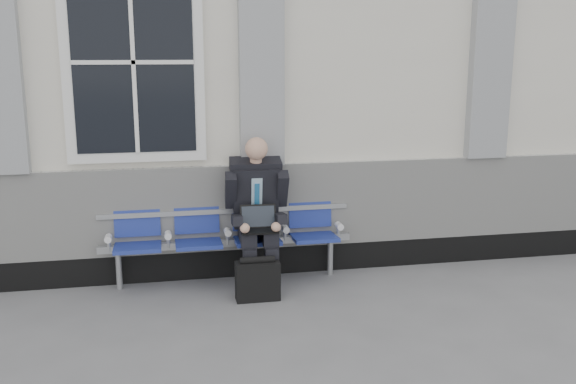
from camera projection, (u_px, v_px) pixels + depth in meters
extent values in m
plane|color=slate|center=(97.00, 346.00, 5.23)|extent=(70.00, 70.00, 0.00)
cube|color=silver|center=(112.00, 71.00, 8.13)|extent=(14.00, 4.00, 4.20)
cube|color=black|center=(109.00, 270.00, 6.61)|extent=(14.00, 0.10, 0.30)
cube|color=silver|center=(106.00, 214.00, 6.47)|extent=(14.00, 0.08, 0.90)
cube|color=#939699|center=(261.00, 46.00, 6.39)|extent=(0.45, 0.14, 2.40)
cube|color=#939699|center=(492.00, 47.00, 6.86)|extent=(0.45, 0.14, 2.40)
cube|color=white|center=(134.00, 62.00, 6.21)|extent=(1.35, 0.10, 1.95)
cube|color=black|center=(133.00, 62.00, 6.16)|extent=(1.15, 0.02, 1.75)
cube|color=#9EA0A3|center=(227.00, 243.00, 6.61)|extent=(2.60, 0.07, 0.07)
cube|color=#9EA0A3|center=(226.00, 211.00, 6.66)|extent=(2.60, 0.05, 0.05)
cylinder|color=#9EA0A3|center=(119.00, 270.00, 6.45)|extent=(0.06, 0.06, 0.39)
cylinder|color=#9EA0A3|center=(330.00, 257.00, 6.87)|extent=(0.06, 0.06, 0.39)
cube|color=navy|center=(138.00, 247.00, 6.36)|extent=(0.46, 0.42, 0.07)
cube|color=navy|center=(137.00, 217.00, 6.51)|extent=(0.46, 0.10, 0.40)
cube|color=navy|center=(199.00, 244.00, 6.47)|extent=(0.46, 0.42, 0.07)
cube|color=navy|center=(197.00, 214.00, 6.62)|extent=(0.46, 0.10, 0.40)
cube|color=navy|center=(257.00, 241.00, 6.59)|extent=(0.46, 0.42, 0.07)
cube|color=navy|center=(254.00, 211.00, 6.73)|extent=(0.46, 0.10, 0.40)
cube|color=navy|center=(314.00, 237.00, 6.70)|extent=(0.46, 0.42, 0.07)
cube|color=navy|center=(310.00, 208.00, 6.85)|extent=(0.46, 0.10, 0.40)
cylinder|color=white|center=(108.00, 238.00, 6.31)|extent=(0.07, 0.12, 0.07)
cylinder|color=white|center=(168.00, 235.00, 6.42)|extent=(0.07, 0.12, 0.07)
cylinder|color=white|center=(228.00, 232.00, 6.54)|extent=(0.07, 0.12, 0.07)
cylinder|color=white|center=(285.00, 229.00, 6.65)|extent=(0.07, 0.12, 0.07)
cylinder|color=white|center=(339.00, 226.00, 6.76)|extent=(0.07, 0.12, 0.07)
cube|color=black|center=(251.00, 293.00, 6.25)|extent=(0.13, 0.29, 0.10)
cube|color=black|center=(273.00, 292.00, 6.29)|extent=(0.13, 0.29, 0.10)
cube|color=black|center=(250.00, 271.00, 6.27)|extent=(0.14, 0.15, 0.47)
cube|color=black|center=(272.00, 270.00, 6.31)|extent=(0.14, 0.15, 0.47)
cube|color=black|center=(247.00, 235.00, 6.44)|extent=(0.17, 0.49, 0.15)
cube|color=black|center=(269.00, 234.00, 6.47)|extent=(0.17, 0.49, 0.15)
cube|color=black|center=(255.00, 195.00, 6.59)|extent=(0.47, 0.39, 0.68)
cube|color=#A4C4D7|center=(257.00, 196.00, 6.46)|extent=(0.11, 0.11, 0.39)
cube|color=#206498|center=(257.00, 199.00, 6.45)|extent=(0.05, 0.09, 0.32)
cube|color=black|center=(255.00, 165.00, 6.48)|extent=(0.53, 0.28, 0.16)
cylinder|color=#D7A386|center=(256.00, 158.00, 6.42)|extent=(0.12, 0.12, 0.11)
sphere|color=#D7A386|center=(256.00, 149.00, 6.33)|extent=(0.23, 0.23, 0.23)
cube|color=black|center=(231.00, 190.00, 6.42)|extent=(0.12, 0.31, 0.40)
cube|color=black|center=(282.00, 189.00, 6.50)|extent=(0.12, 0.31, 0.40)
cube|color=black|center=(237.00, 220.00, 6.30)|extent=(0.11, 0.34, 0.15)
cube|color=black|center=(280.00, 218.00, 6.36)|extent=(0.11, 0.34, 0.15)
sphere|color=#D7A386|center=(245.00, 228.00, 6.17)|extent=(0.10, 0.10, 0.10)
sphere|color=#D7A386|center=(276.00, 227.00, 6.22)|extent=(0.10, 0.10, 0.10)
cube|color=black|center=(260.00, 231.00, 6.29)|extent=(0.37, 0.26, 0.02)
cube|color=black|center=(258.00, 216.00, 6.39)|extent=(0.36, 0.11, 0.23)
cube|color=black|center=(258.00, 216.00, 6.38)|extent=(0.33, 0.09, 0.19)
cube|color=black|center=(258.00, 281.00, 6.17)|extent=(0.42, 0.18, 0.38)
cylinder|color=black|center=(257.00, 260.00, 6.13)|extent=(0.33, 0.07, 0.07)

